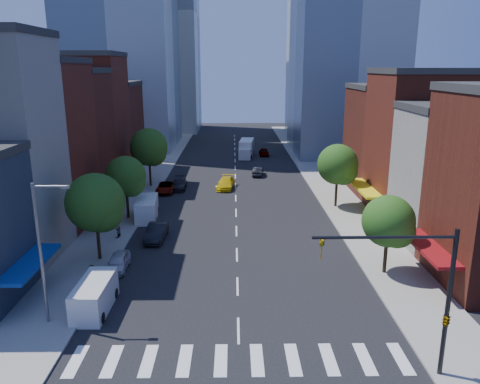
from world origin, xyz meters
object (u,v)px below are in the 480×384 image
(parked_car_second, at_px, (156,232))
(parked_car_rear, at_px, (179,184))
(parked_car_third, at_px, (166,188))
(pedestrian_far, at_px, (117,228))
(box_truck, at_px, (246,149))
(parked_car_front, at_px, (118,262))
(cargo_van_far, at_px, (147,209))
(taxi, at_px, (226,183))
(traffic_car_far, at_px, (264,152))
(traffic_car_oncoming, at_px, (258,171))
(pedestrian_near, at_px, (93,276))
(cargo_van_near, at_px, (94,297))

(parked_car_second, distance_m, parked_car_rear, 18.80)
(parked_car_third, distance_m, pedestrian_far, 16.97)
(pedestrian_far, bearing_deg, box_truck, 165.77)
(parked_car_front, xyz_separation_m, cargo_van_far, (0.01, 12.82, 0.45))
(taxi, height_order, pedestrian_far, pedestrian_far)
(traffic_car_far, bearing_deg, parked_car_second, 73.47)
(parked_car_rear, height_order, pedestrian_far, pedestrian_far)
(traffic_car_oncoming, relative_size, traffic_car_far, 0.97)
(parked_car_second, relative_size, traffic_car_far, 1.10)
(parked_car_front, xyz_separation_m, parked_car_second, (2.00, 6.65, 0.10))
(parked_car_front, bearing_deg, pedestrian_far, 103.37)
(parked_car_rear, height_order, traffic_car_far, traffic_car_far)
(traffic_car_far, bearing_deg, traffic_car_oncoming, 83.31)
(parked_car_third, height_order, parked_car_rear, parked_car_rear)
(parked_car_second, xyz_separation_m, taxi, (6.20, 19.02, -0.02))
(parked_car_third, distance_m, parked_car_rear, 2.28)
(traffic_car_far, bearing_deg, pedestrian_far, 68.82)
(traffic_car_far, relative_size, pedestrian_near, 2.41)
(box_truck, height_order, pedestrian_far, box_truck)
(parked_car_rear, distance_m, box_truck, 24.75)
(pedestrian_near, bearing_deg, traffic_car_oncoming, -30.89)
(parked_car_third, relative_size, parked_car_rear, 0.98)
(cargo_van_far, bearing_deg, box_truck, 66.77)
(taxi, height_order, traffic_car_oncoming, taxi)
(box_truck, relative_size, pedestrian_far, 4.05)
(cargo_van_near, relative_size, taxi, 0.98)
(parked_car_second, relative_size, pedestrian_far, 2.40)
(traffic_car_far, distance_m, pedestrian_far, 45.74)
(parked_car_second, distance_m, traffic_car_far, 44.81)
(taxi, xyz_separation_m, box_truck, (3.35, 22.60, 0.69))
(parked_car_second, xyz_separation_m, parked_car_third, (-1.55, 17.13, -0.11))
(parked_car_rear, xyz_separation_m, cargo_van_near, (-2.00, -32.04, 0.35))
(parked_car_front, height_order, cargo_van_far, cargo_van_far)
(parked_car_rear, bearing_deg, cargo_van_far, -99.32)
(taxi, bearing_deg, cargo_van_near, -96.63)
(parked_car_second, height_order, box_truck, box_truck)
(parked_car_second, relative_size, cargo_van_near, 0.93)
(parked_car_third, xyz_separation_m, parked_car_rear, (1.55, 1.67, 0.04))
(parked_car_rear, xyz_separation_m, cargo_van_far, (-1.99, -12.64, 0.42))
(parked_car_front, xyz_separation_m, traffic_car_oncoming, (12.87, 33.28, 0.01))
(parked_car_third, height_order, cargo_van_near, cargo_van_near)
(cargo_van_far, relative_size, pedestrian_near, 3.14)
(cargo_van_near, relative_size, box_truck, 0.64)
(parked_car_front, xyz_separation_m, box_truck, (11.55, 48.28, 0.77))
(taxi, xyz_separation_m, traffic_car_far, (6.61, 23.92, -0.02))
(parked_car_second, distance_m, parked_car_third, 17.20)
(cargo_van_far, height_order, traffic_car_oncoming, cargo_van_far)
(cargo_van_near, bearing_deg, parked_car_front, 90.75)
(cargo_van_near, xyz_separation_m, pedestrian_far, (-1.78, 13.55, 0.07))
(taxi, bearing_deg, parked_car_rear, -170.30)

